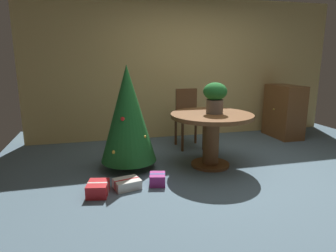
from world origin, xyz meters
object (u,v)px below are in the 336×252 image
(wooden_chair_far, at_px, (188,115))
(gift_box_cream, at_px, (127,184))
(round_dining_table, at_px, (211,128))
(holiday_tree, at_px, (128,114))
(flower_vase, at_px, (215,95))
(gift_box_red, at_px, (98,189))
(gift_box_purple, at_px, (157,179))
(wooden_cabinet, at_px, (284,111))

(wooden_chair_far, xyz_separation_m, gift_box_cream, (-1.24, -1.49, -0.50))
(round_dining_table, height_order, holiday_tree, holiday_tree)
(flower_vase, distance_m, gift_box_red, 1.96)
(gift_box_cream, height_order, gift_box_purple, gift_box_purple)
(wooden_chair_far, height_order, wooden_cabinet, wooden_cabinet)
(holiday_tree, height_order, wooden_cabinet, holiday_tree)
(holiday_tree, xyz_separation_m, wooden_cabinet, (3.12, 0.98, -0.27))
(flower_vase, relative_size, wooden_chair_far, 0.43)
(gift_box_cream, height_order, gift_box_red, gift_box_red)
(gift_box_cream, bearing_deg, flower_vase, 20.72)
(wooden_chair_far, bearing_deg, wooden_cabinet, 4.12)
(holiday_tree, relative_size, gift_box_red, 4.45)
(holiday_tree, distance_m, gift_box_cream, 0.97)
(holiday_tree, bearing_deg, wooden_cabinet, 17.44)
(flower_vase, xyz_separation_m, gift_box_purple, (-0.92, -0.48, -0.93))
(flower_vase, distance_m, wooden_cabinet, 2.31)
(gift_box_red, distance_m, wooden_cabinet, 3.99)
(gift_box_purple, height_order, wooden_cabinet, wooden_cabinet)
(flower_vase, distance_m, gift_box_cream, 1.67)
(wooden_cabinet, bearing_deg, gift_box_red, -154.13)
(round_dining_table, distance_m, gift_box_cream, 1.41)
(flower_vase, distance_m, gift_box_purple, 1.39)
(wooden_chair_far, xyz_separation_m, gift_box_purple, (-0.87, -1.48, -0.49))
(holiday_tree, bearing_deg, flower_vase, -7.89)
(gift_box_purple, relative_size, gift_box_red, 0.77)
(gift_box_cream, relative_size, wooden_cabinet, 0.34)
(gift_box_red, bearing_deg, flower_vase, 19.83)
(gift_box_purple, bearing_deg, gift_box_red, -171.51)
(round_dining_table, xyz_separation_m, wooden_cabinet, (1.99, 1.17, -0.05))
(round_dining_table, distance_m, holiday_tree, 1.17)
(wooden_cabinet, bearing_deg, flower_vase, -149.52)
(holiday_tree, distance_m, wooden_cabinet, 3.29)
(round_dining_table, distance_m, flower_vase, 0.45)
(gift_box_cream, bearing_deg, wooden_cabinet, 26.79)
(round_dining_table, xyz_separation_m, gift_box_red, (-1.57, -0.56, -0.48))
(round_dining_table, bearing_deg, flower_vase, 29.17)
(wooden_chair_far, bearing_deg, round_dining_table, -90.00)
(gift_box_purple, xyz_separation_m, wooden_cabinet, (2.86, 1.62, 0.43))
(wooden_chair_far, height_order, gift_box_red, wooden_chair_far)
(round_dining_table, xyz_separation_m, gift_box_purple, (-0.87, -0.45, -0.48))
(wooden_chair_far, bearing_deg, gift_box_purple, -120.41)
(round_dining_table, distance_m, wooden_cabinet, 2.31)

